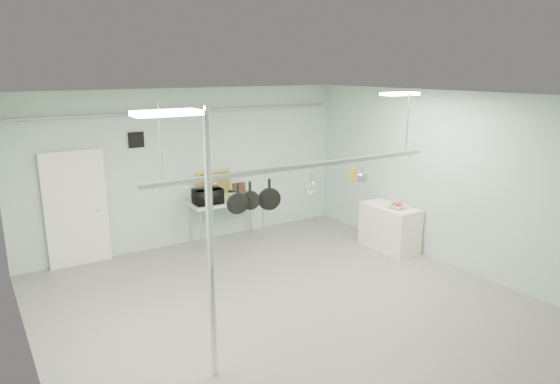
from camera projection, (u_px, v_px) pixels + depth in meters
floor at (302, 317)px, 7.39m from camera, size 8.00×8.00×0.00m
ceiling at (304, 98)px, 6.62m from camera, size 7.00×8.00×0.02m
back_wall at (191, 167)px, 10.26m from camera, size 7.00×0.02×3.20m
right_wall at (464, 183)px, 8.83m from camera, size 0.02×8.00×3.20m
door at (76, 210)px, 9.14m from camera, size 1.10×0.10×2.20m
wall_vent at (136, 140)px, 9.51m from camera, size 0.30×0.04×0.30m
conduit_pipe at (190, 111)px, 9.91m from camera, size 6.60×0.07×0.07m
chrome_pole at (211, 249)px, 5.62m from camera, size 0.08×0.08×3.20m
prep_table at (227, 203)px, 10.44m from camera, size 1.60×0.70×0.91m
side_cabinet at (390, 227)px, 10.07m from camera, size 0.60×1.20×0.90m
pot_rack at (303, 164)px, 7.20m from camera, size 4.80×0.06×1.00m
light_panel_left at (167, 113)px, 4.82m from camera, size 0.65×0.30×0.05m
light_panel_right at (400, 94)px, 8.37m from camera, size 0.65×0.30×0.05m
microwave at (208, 196)px, 10.08m from camera, size 0.59×0.42×0.31m
coffee_canister at (232, 196)px, 10.31m from camera, size 0.20×0.20×0.19m
painting_large at (215, 184)px, 10.54m from camera, size 0.79×0.17×0.58m
painting_small at (239, 188)px, 10.88m from camera, size 0.30×0.10×0.25m
fruit_bowl at (397, 206)px, 9.79m from camera, size 0.41×0.41×0.08m
skillet_left at (237, 198)px, 6.72m from camera, size 0.31×0.14×0.42m
skillet_mid at (250, 195)px, 6.82m from camera, size 0.27×0.18×0.38m
skillet_right at (269, 194)px, 6.99m from camera, size 0.32×0.18×0.44m
whisk at (311, 184)px, 7.35m from camera, size 0.22×0.22×0.32m
grater at (353, 175)px, 7.77m from camera, size 0.10×0.02×0.25m
saucepan at (362, 174)px, 7.87m from camera, size 0.15×0.09×0.26m
fruit_cluster at (397, 204)px, 9.78m from camera, size 0.24×0.24×0.09m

